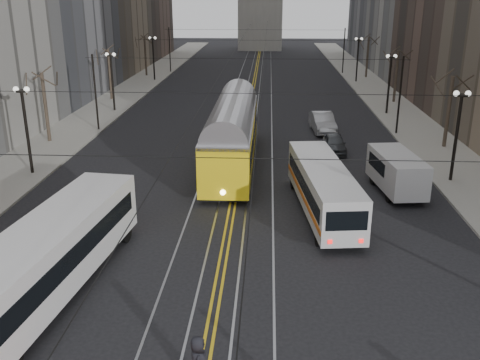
# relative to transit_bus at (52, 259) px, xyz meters

# --- Properties ---
(ground) EXTENTS (260.00, 260.00, 0.00)m
(ground) POSITION_rel_transit_bus_xyz_m (6.56, -3.55, -1.53)
(ground) COLOR black
(ground) RESTS_ON ground
(sidewalk_left) EXTENTS (5.00, 140.00, 0.15)m
(sidewalk_left) POSITION_rel_transit_bus_xyz_m (-8.44, 41.45, -1.45)
(sidewalk_left) COLOR gray
(sidewalk_left) RESTS_ON ground
(sidewalk_right) EXTENTS (5.00, 140.00, 0.15)m
(sidewalk_right) POSITION_rel_transit_bus_xyz_m (21.56, 41.45, -1.45)
(sidewalk_right) COLOR gray
(sidewalk_right) RESTS_ON ground
(streetcar_rails) EXTENTS (4.80, 130.00, 0.02)m
(streetcar_rails) POSITION_rel_transit_bus_xyz_m (6.56, 41.45, -1.52)
(streetcar_rails) COLOR gray
(streetcar_rails) RESTS_ON ground
(centre_lines) EXTENTS (0.42, 130.00, 0.01)m
(centre_lines) POSITION_rel_transit_bus_xyz_m (6.56, 41.45, -1.52)
(centre_lines) COLOR gold
(centre_lines) RESTS_ON ground
(lamp_posts) EXTENTS (27.60, 57.20, 5.60)m
(lamp_posts) POSITION_rel_transit_bus_xyz_m (6.56, 25.20, 1.27)
(lamp_posts) COLOR black
(lamp_posts) RESTS_ON ground
(street_trees) EXTENTS (31.68, 53.28, 5.60)m
(street_trees) POSITION_rel_transit_bus_xyz_m (6.56, 31.70, 1.27)
(street_trees) COLOR #382D23
(street_trees) RESTS_ON ground
(trolley_wires) EXTENTS (25.96, 120.00, 6.60)m
(trolley_wires) POSITION_rel_transit_bus_xyz_m (6.56, 31.29, 2.25)
(trolley_wires) COLOR black
(trolley_wires) RESTS_ON ground
(transit_bus) EXTENTS (3.94, 12.42, 3.05)m
(transit_bus) POSITION_rel_transit_bus_xyz_m (0.00, 0.00, 0.00)
(transit_bus) COLOR silver
(transit_bus) RESTS_ON ground
(streetcar) EXTENTS (2.98, 15.84, 3.73)m
(streetcar) POSITION_rel_transit_bus_xyz_m (6.06, 17.35, 0.34)
(streetcar) COLOR yellow
(streetcar) RESTS_ON ground
(rear_bus) EXTENTS (3.38, 10.54, 2.70)m
(rear_bus) POSITION_rel_transit_bus_xyz_m (11.55, 8.86, -0.18)
(rear_bus) COLOR silver
(rear_bus) RESTS_ON ground
(cargo_van) EXTENTS (2.73, 5.62, 2.39)m
(cargo_van) POSITION_rel_transit_bus_xyz_m (16.27, 12.33, -0.33)
(cargo_van) COLOR silver
(cargo_van) RESTS_ON ground
(sedan_grey) EXTENTS (1.61, 3.95, 1.34)m
(sedan_grey) POSITION_rel_transit_bus_xyz_m (13.57, 20.91, -0.85)
(sedan_grey) COLOR #3D4044
(sedan_grey) RESTS_ON ground
(sedan_silver) EXTENTS (2.16, 5.11, 1.64)m
(sedan_silver) POSITION_rel_transit_bus_xyz_m (13.25, 27.24, -0.71)
(sedan_silver) COLOR #9B9CA2
(sedan_silver) RESTS_ON ground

